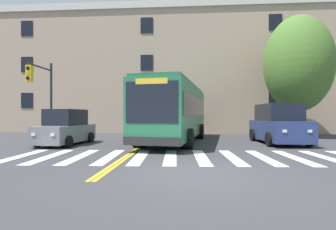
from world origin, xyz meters
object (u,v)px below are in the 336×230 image
Objects in this scene: traffic_light_far_corner at (42,87)px; car_silver_behind_bus at (169,123)px; city_bus at (176,111)px; car_navy_far_lane at (278,125)px; street_tree_curbside_large at (298,64)px; car_grey_near_lane at (66,129)px.

car_silver_behind_bus is at bearing 51.79° from traffic_light_far_corner.
traffic_light_far_corner reaches higher than city_bus.
car_navy_far_lane is 0.55× the size of street_tree_curbside_large.
street_tree_curbside_large is (8.71, 3.52, 3.45)m from city_bus.
car_navy_far_lane is 0.92× the size of traffic_light_far_corner.
city_bus is 10.50m from car_silver_behind_bus.
car_grey_near_lane is 0.48× the size of street_tree_curbside_large.
car_silver_behind_bus is 12.74m from traffic_light_far_corner.
car_navy_far_lane is at bearing -5.77° from city_bus.
city_bus is 2.05× the size of traffic_light_far_corner.
car_grey_near_lane is at bearing -111.37° from car_silver_behind_bus.
traffic_light_far_corner is (-7.70, -9.79, 2.68)m from car_silver_behind_bus.
city_bus is 2.22× the size of car_navy_far_lane.
city_bus is 6.40m from car_grey_near_lane.
car_silver_behind_bus is 0.47× the size of street_tree_curbside_large.
city_bus is at bearing -83.68° from car_silver_behind_bus.
car_grey_near_lane is 16.32m from street_tree_curbside_large.
car_navy_far_lane is (11.92, 1.40, 0.19)m from car_grey_near_lane.
street_tree_curbside_large is (14.70, 5.52, 4.43)m from car_grey_near_lane.
city_bus is at bearing 18.46° from car_grey_near_lane.
city_bus reaches higher than car_grey_near_lane.
street_tree_curbside_large is at bearing 22.00° from city_bus.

